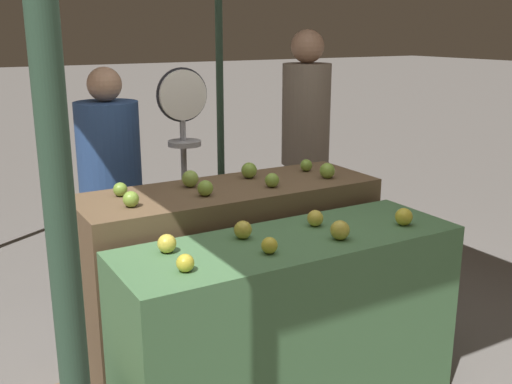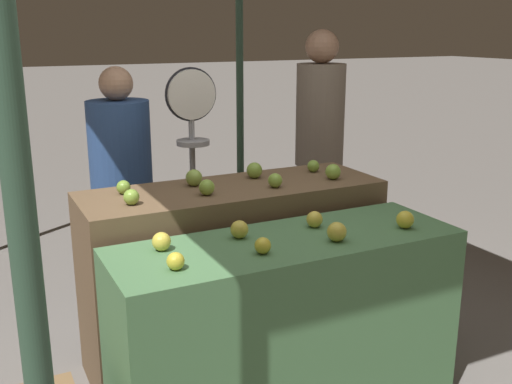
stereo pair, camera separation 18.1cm
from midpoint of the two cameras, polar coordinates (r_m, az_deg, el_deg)
display_counter_front at (r=2.89m, az=1.44°, el=-12.90°), size 1.62×0.55×0.90m
display_counter_back at (r=3.35m, az=-3.96°, el=-7.87°), size 1.62×0.55×1.01m
apple_front_0 at (r=2.37m, az=-8.95°, el=-6.72°), size 0.07×0.07×0.07m
apple_front_1 at (r=2.53m, az=-0.77°, el=-5.12°), size 0.07×0.07×0.07m
apple_front_2 at (r=2.70m, az=6.11°, el=-3.64°), size 0.09×0.09×0.09m
apple_front_3 at (r=2.95m, az=12.21°, el=-2.33°), size 0.08×0.08×0.08m
apple_front_4 at (r=2.58m, az=-10.49°, el=-4.87°), size 0.08×0.08×0.08m
apple_front_5 at (r=2.71m, az=-3.18°, el=-3.62°), size 0.08×0.08×0.08m
apple_front_6 at (r=2.88m, az=3.88°, el=-2.52°), size 0.08×0.08×0.08m
apple_back_0 at (r=2.89m, az=-13.60°, el=-0.69°), size 0.08×0.08×0.08m
apple_back_1 at (r=3.01m, az=-6.57°, el=0.35°), size 0.08×0.08×0.08m
apple_back_2 at (r=3.16m, az=-0.10°, el=1.12°), size 0.08×0.08×0.08m
apple_back_3 at (r=3.37m, az=5.28°, el=2.03°), size 0.09×0.09×0.09m
apple_back_4 at (r=3.08m, az=-14.45°, el=0.22°), size 0.07×0.07×0.07m
apple_back_5 at (r=3.20m, az=-7.91°, el=1.25°), size 0.09×0.09×0.09m
apple_back_6 at (r=3.36m, az=-2.21°, el=2.06°), size 0.09×0.09×0.09m
apple_back_7 at (r=3.53m, az=3.35°, el=2.54°), size 0.07×0.07×0.07m
produce_scale at (r=3.65m, az=-8.31°, el=5.09°), size 0.32×0.20×1.60m
person_vendor_at_scale at (r=3.90m, az=-14.99°, el=1.30°), size 0.52×0.52×1.60m
person_customer_left at (r=4.45m, az=3.59°, el=5.44°), size 0.41×0.41×1.82m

